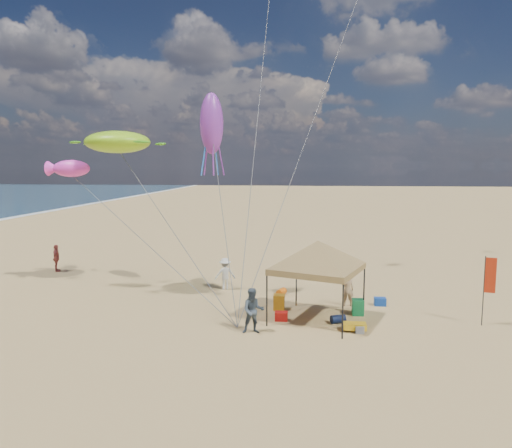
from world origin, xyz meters
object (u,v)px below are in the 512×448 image
object	(u,v)px
feather_flag	(489,279)
cooler_blue	(380,302)
canopy_tent	(318,244)
person_near_c	(225,274)
person_far_a	(56,258)
chair_green	(358,307)
cooler_red	(281,316)
person_near_a	(348,289)
chair_yellow	(279,302)
beach_cart	(355,326)
person_near_b	(253,311)

from	to	relation	value
feather_flag	cooler_blue	bearing A→B (deg)	147.97
canopy_tent	person_near_c	size ratio (longest dim) A/B	3.56
feather_flag	person_near_c	size ratio (longest dim) A/B	1.72
person_far_a	chair_green	bearing A→B (deg)	-134.78
feather_flag	cooler_red	xyz separation A→B (m)	(-8.48, -0.23, -1.78)
cooler_blue	person_near_a	size ratio (longest dim) A/B	0.34
chair_green	person_near_a	bearing A→B (deg)	104.79
cooler_red	chair_green	distance (m)	3.54
chair_yellow	cooler_blue	bearing A→B (deg)	13.62
cooler_red	cooler_blue	world-z (taller)	same
canopy_tent	person_near_a	bearing A→B (deg)	56.99
chair_green	person_near_c	distance (m)	7.59
beach_cart	person_far_a	distance (m)	19.66
cooler_blue	feather_flag	bearing A→B (deg)	-32.03
cooler_red	person_near_b	size ratio (longest dim) A/B	0.30
feather_flag	chair_yellow	world-z (taller)	feather_flag
cooler_blue	chair_yellow	size ratio (longest dim) A/B	0.77
cooler_blue	chair_yellow	bearing A→B (deg)	-166.38
person_near_c	cooler_blue	bearing A→B (deg)	147.70
person_near_b	chair_green	bearing A→B (deg)	21.89
beach_cart	person_far_a	size ratio (longest dim) A/B	0.52
chair_yellow	person_near_b	size ratio (longest dim) A/B	0.38
canopy_tent	person_far_a	world-z (taller)	canopy_tent
chair_green	person_far_a	xyz separation A→B (m)	(-17.85, 6.81, 0.51)
person_near_b	person_far_a	world-z (taller)	person_near_b
feather_flag	chair_yellow	xyz separation A→B (m)	(-8.67, 1.31, -1.62)
person_near_a	person_near_b	world-z (taller)	person_near_b
chair_green	person_near_c	size ratio (longest dim) A/B	0.41
person_near_a	person_near_b	distance (m)	5.76
cooler_blue	person_near_a	bearing A→B (deg)	-171.90
canopy_tent	person_near_b	size ratio (longest dim) A/B	3.33
feather_flag	person_near_b	xyz separation A→B (m)	(-9.51, -1.87, -1.06)
cooler_red	chair_green	size ratio (longest dim) A/B	0.77
person_near_b	person_far_a	size ratio (longest dim) A/B	1.06
person_near_a	person_near_c	bearing A→B (deg)	-23.26
person_near_b	person_near_c	distance (m)	6.86
beach_cart	person_near_c	distance (m)	8.57
person_near_a	person_near_c	world-z (taller)	person_near_c
chair_green	beach_cart	size ratio (longest dim) A/B	0.78
chair_yellow	person_near_a	xyz separation A→B (m)	(3.19, 0.93, 0.44)
canopy_tent	feather_flag	size ratio (longest dim) A/B	2.07
feather_flag	cooler_blue	world-z (taller)	feather_flag
person_far_a	cooler_red	bearing A→B (deg)	-142.66
beach_cart	person_near_a	distance (m)	3.49
chair_yellow	beach_cart	distance (m)	4.06
feather_flag	person_far_a	distance (m)	24.27
canopy_tent	chair_green	world-z (taller)	canopy_tent
person_far_a	feather_flag	bearing A→B (deg)	-132.50
feather_flag	person_near_c	world-z (taller)	feather_flag
feather_flag	person_near_a	bearing A→B (deg)	157.78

